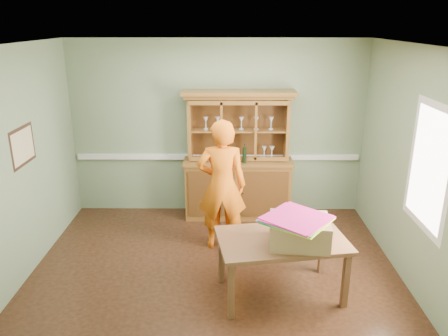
{
  "coord_description": "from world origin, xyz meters",
  "views": [
    {
      "loc": [
        0.16,
        -4.57,
        2.95
      ],
      "look_at": [
        0.11,
        0.4,
        1.25
      ],
      "focal_mm": 35.0,
      "sensor_mm": 36.0,
      "label": 1
    }
  ],
  "objects_px": {
    "china_hutch": "(238,173)",
    "dining_table": "(282,245)",
    "cardboard_box": "(299,231)",
    "person": "(222,186)"
  },
  "relations": [
    {
      "from": "china_hutch",
      "to": "dining_table",
      "type": "bearing_deg",
      "value": -78.31
    },
    {
      "from": "person",
      "to": "dining_table",
      "type": "bearing_deg",
      "value": 122.0
    },
    {
      "from": "china_hutch",
      "to": "dining_table",
      "type": "relative_size",
      "value": 1.31
    },
    {
      "from": "cardboard_box",
      "to": "person",
      "type": "distance_m",
      "value": 1.46
    },
    {
      "from": "cardboard_box",
      "to": "person",
      "type": "relative_size",
      "value": 0.35
    },
    {
      "from": "china_hutch",
      "to": "person",
      "type": "relative_size",
      "value": 1.11
    },
    {
      "from": "china_hutch",
      "to": "cardboard_box",
      "type": "height_order",
      "value": "china_hutch"
    },
    {
      "from": "dining_table",
      "to": "cardboard_box",
      "type": "height_order",
      "value": "cardboard_box"
    },
    {
      "from": "china_hutch",
      "to": "dining_table",
      "type": "xyz_separation_m",
      "value": [
        0.44,
        -2.1,
        -0.08
      ]
    },
    {
      "from": "china_hutch",
      "to": "cardboard_box",
      "type": "relative_size",
      "value": 3.19
    }
  ]
}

